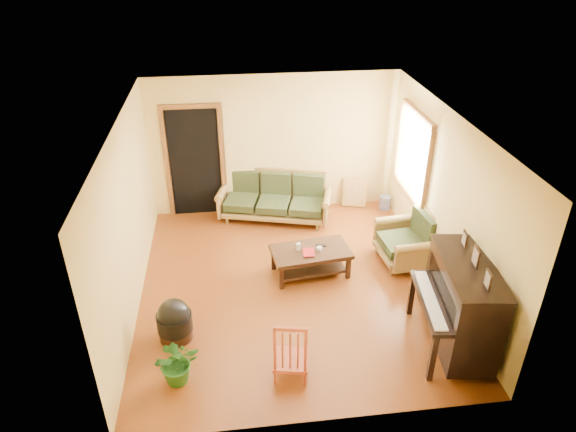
{
  "coord_description": "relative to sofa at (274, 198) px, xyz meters",
  "views": [
    {
      "loc": [
        -0.83,
        -6.26,
        4.8
      ],
      "look_at": [
        -0.02,
        0.2,
        1.1
      ],
      "focal_mm": 32.0,
      "sensor_mm": 36.0,
      "label": 1
    }
  ],
  "objects": [
    {
      "name": "doorway",
      "position": [
        -1.4,
        0.41,
        0.59
      ],
      "size": [
        1.08,
        0.16,
        2.05
      ],
      "primitive_type": "cube",
      "color": "black",
      "rests_on": "floor"
    },
    {
      "name": "window",
      "position": [
        2.26,
        -0.77,
        1.07
      ],
      "size": [
        0.12,
        1.36,
        1.46
      ],
      "primitive_type": "cube",
      "color": "white",
      "rests_on": "right_wall"
    },
    {
      "name": "remote",
      "position": [
        0.57,
        -1.7,
        0.01
      ],
      "size": [
        0.17,
        0.09,
        0.02
      ],
      "primitive_type": "cube",
      "rotation": [
        0.0,
        0.0,
        -0.32
      ],
      "color": "black",
      "rests_on": "coffee_table"
    },
    {
      "name": "floor",
      "position": [
        0.05,
        -2.07,
        -0.43
      ],
      "size": [
        5.0,
        5.0,
        0.0
      ],
      "primitive_type": "plane",
      "color": "#59260B",
      "rests_on": "ground"
    },
    {
      "name": "glass_jar",
      "position": [
        0.52,
        -1.83,
        0.03
      ],
      "size": [
        0.12,
        0.12,
        0.06
      ],
      "primitive_type": "cylinder",
      "rotation": [
        0.0,
        0.0,
        0.43
      ],
      "color": "silver",
      "rests_on": "coffee_table"
    },
    {
      "name": "coffee_table",
      "position": [
        0.39,
        -1.8,
        -0.22
      ],
      "size": [
        1.27,
        0.8,
        0.44
      ],
      "primitive_type": "cube",
      "rotation": [
        0.0,
        0.0,
        0.13
      ],
      "color": "black",
      "rests_on": "floor"
    },
    {
      "name": "red_chair",
      "position": [
        -0.18,
        -3.83,
        0.01
      ],
      "size": [
        0.49,
        0.52,
        0.89
      ],
      "primitive_type": "cube",
      "rotation": [
        0.0,
        0.0,
        -0.19
      ],
      "color": "#95351B",
      "rests_on": "floor"
    },
    {
      "name": "book",
      "position": [
        0.25,
        -1.88,
        0.01
      ],
      "size": [
        0.19,
        0.25,
        0.02
      ],
      "primitive_type": "imported",
      "rotation": [
        0.0,
        0.0,
        -0.06
      ],
      "color": "maroon",
      "rests_on": "coffee_table"
    },
    {
      "name": "footstool",
      "position": [
        -1.62,
        -3.02,
        -0.21
      ],
      "size": [
        0.56,
        0.56,
        0.45
      ],
      "primitive_type": "cylinder",
      "rotation": [
        0.0,
        0.0,
        0.22
      ],
      "color": "black",
      "rests_on": "floor"
    },
    {
      "name": "sofa",
      "position": [
        0.0,
        0.0,
        0.0
      ],
      "size": [
        2.17,
        1.35,
        0.87
      ],
      "primitive_type": "cube",
      "rotation": [
        0.0,
        0.0,
        -0.27
      ],
      "color": "olive",
      "rests_on": "floor"
    },
    {
      "name": "ceramic_crock",
      "position": [
        2.16,
        0.11,
        -0.3
      ],
      "size": [
        0.23,
        0.23,
        0.27
      ],
      "primitive_type": "cylinder",
      "rotation": [
        0.0,
        0.0,
        -0.09
      ],
      "color": "navy",
      "rests_on": "floor"
    },
    {
      "name": "armchair",
      "position": [
        1.93,
        -1.67,
        0.03
      ],
      "size": [
        0.96,
        0.99,
        0.92
      ],
      "primitive_type": "cube",
      "rotation": [
        0.0,
        0.0,
        0.09
      ],
      "color": "olive",
      "rests_on": "floor"
    },
    {
      "name": "piano",
      "position": [
        2.01,
        -3.59,
        0.19
      ],
      "size": [
        1.01,
        1.52,
        1.26
      ],
      "primitive_type": "cube",
      "rotation": [
        0.0,
        0.0,
        -0.13
      ],
      "color": "black",
      "rests_on": "floor"
    },
    {
      "name": "leaning_frame",
      "position": [
        1.59,
        0.29,
        -0.13
      ],
      "size": [
        0.46,
        0.21,
        0.6
      ],
      "primitive_type": "cube",
      "rotation": [
        0.0,
        0.0,
        -0.26
      ],
      "color": "gold",
      "rests_on": "floor"
    },
    {
      "name": "candle",
      "position": [
        0.2,
        -1.78,
        0.06
      ],
      "size": [
        0.08,
        0.08,
        0.12
      ],
      "primitive_type": "cylinder",
      "rotation": [
        0.0,
        0.0,
        -0.18
      ],
      "color": "silver",
      "rests_on": "coffee_table"
    },
    {
      "name": "potted_plant",
      "position": [
        -1.53,
        -3.78,
        -0.14
      ],
      "size": [
        0.61,
        0.55,
        0.59
      ],
      "primitive_type": "imported",
      "rotation": [
        0.0,
        0.0,
        0.2
      ],
      "color": "#205518",
      "rests_on": "floor"
    }
  ]
}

